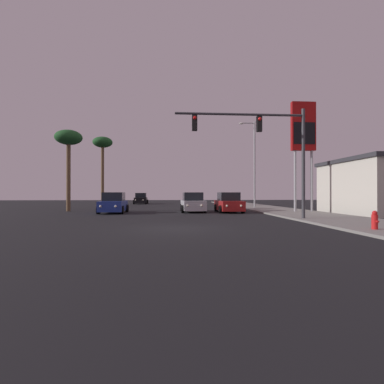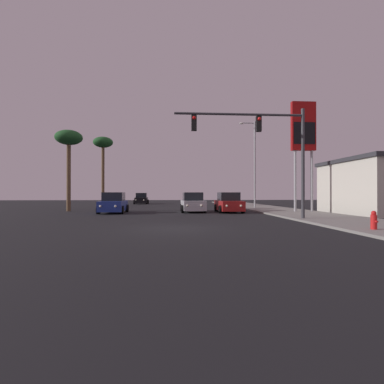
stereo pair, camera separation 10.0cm
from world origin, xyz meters
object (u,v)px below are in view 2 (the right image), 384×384
(gas_station_sign, at_px, (303,132))
(palm_tree_near, at_px, (69,141))
(traffic_light_mast, at_px, (266,140))
(car_silver, at_px, (193,203))
(car_blue, at_px, (114,204))
(street_lamp, at_px, (254,160))
(fire_hydrant, at_px, (374,220))
(car_red, at_px, (229,203))
(car_black, at_px, (141,199))
(palm_tree_mid, at_px, (103,146))

(gas_station_sign, xyz_separation_m, palm_tree_near, (-20.07, 3.66, -0.32))
(traffic_light_mast, bearing_deg, car_silver, 113.92)
(car_blue, bearing_deg, palm_tree_near, -32.66)
(car_silver, distance_m, palm_tree_near, 12.51)
(traffic_light_mast, height_order, street_lamp, street_lamp)
(traffic_light_mast, bearing_deg, fire_hydrant, -64.08)
(car_red, distance_m, car_black, 23.34)
(car_blue, distance_m, car_silver, 6.61)
(street_lamp, bearing_deg, car_black, 130.31)
(car_blue, relative_size, palm_tree_near, 0.59)
(car_blue, relative_size, traffic_light_mast, 0.56)
(traffic_light_mast, bearing_deg, palm_tree_mid, 124.69)
(car_black, bearing_deg, palm_tree_near, 74.15)
(car_black, xyz_separation_m, palm_tree_near, (-4.56, -18.83, 5.54))
(car_black, relative_size, gas_station_sign, 0.48)
(car_blue, distance_m, palm_tree_mid, 14.87)
(car_silver, bearing_deg, car_red, 165.94)
(gas_station_sign, bearing_deg, street_lamp, 108.20)
(car_blue, distance_m, traffic_light_mast, 13.40)
(street_lamp, xyz_separation_m, fire_hydrant, (-0.28, -19.10, -4.63))
(car_red, xyz_separation_m, traffic_light_mast, (0.74, -7.82, 3.99))
(car_red, xyz_separation_m, palm_tree_mid, (-13.32, 12.49, 6.70))
(car_black, relative_size, traffic_light_mast, 0.56)
(car_red, bearing_deg, car_blue, 0.41)
(car_silver, xyz_separation_m, palm_tree_near, (-11.06, 1.85, 5.54))
(car_red, height_order, palm_tree_mid, palm_tree_mid)
(traffic_light_mast, bearing_deg, street_lamp, 77.58)
(car_black, distance_m, street_lamp, 20.92)
(car_black, xyz_separation_m, traffic_light_mast, (10.25, -29.14, 3.99))
(car_silver, xyz_separation_m, street_lamp, (6.74, 5.08, 4.36))
(street_lamp, height_order, palm_tree_near, street_lamp)
(traffic_light_mast, relative_size, palm_tree_near, 1.06)
(car_silver, distance_m, gas_station_sign, 10.89)
(street_lamp, bearing_deg, traffic_light_mast, -102.42)
(car_silver, relative_size, street_lamp, 0.48)
(car_blue, xyz_separation_m, traffic_light_mast, (10.31, -7.58, 3.99))
(palm_tree_near, bearing_deg, car_black, 76.37)
(car_red, distance_m, palm_tree_mid, 19.45)
(car_blue, distance_m, fire_hydrant, 18.49)
(car_silver, bearing_deg, car_black, -74.70)
(palm_tree_mid, bearing_deg, fire_hydrant, -57.06)
(fire_hydrant, bearing_deg, car_silver, 114.72)
(car_black, bearing_deg, palm_tree_mid, 64.44)
(car_red, bearing_deg, traffic_light_mast, 94.36)
(car_red, height_order, car_black, same)
(fire_hydrant, xyz_separation_m, palm_tree_mid, (-16.76, 25.87, 6.97))
(car_silver, bearing_deg, fire_hydrant, 112.58)
(traffic_light_mast, bearing_deg, car_blue, 143.65)
(palm_tree_mid, bearing_deg, car_silver, -48.98)
(traffic_light_mast, xyz_separation_m, palm_tree_near, (-14.82, 10.31, 1.55))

